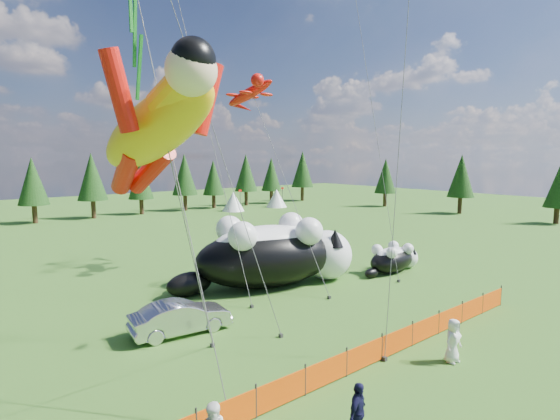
{
  "coord_description": "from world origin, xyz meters",
  "views": [
    {
      "loc": [
        -12.18,
        -13.04,
        7.86
      ],
      "look_at": [
        1.59,
        4.0,
        5.17
      ],
      "focal_mm": 28.0,
      "sensor_mm": 36.0,
      "label": 1
    }
  ],
  "objects": [
    {
      "name": "car",
      "position": [
        -3.85,
        4.32,
        0.73
      ],
      "size": [
        4.59,
        2.04,
        1.47
      ],
      "primitive_type": "imported",
      "rotation": [
        0.0,
        0.0,
        1.46
      ],
      "color": "silver",
      "rests_on": "ground"
    },
    {
      "name": "festival_tents",
      "position": [
        11.0,
        40.0,
        1.4
      ],
      "size": [
        50.0,
        3.2,
        2.8
      ],
      "primitive_type": null,
      "color": "white",
      "rests_on": "ground"
    },
    {
      "name": "gecko_kite",
      "position": [
        5.75,
        12.5,
        12.23
      ],
      "size": [
        4.4,
        12.27,
        15.11
      ],
      "color": "red",
      "rests_on": "ground"
    },
    {
      "name": "tree_line",
      "position": [
        0.0,
        45.0,
        4.0
      ],
      "size": [
        90.0,
        4.0,
        8.0
      ],
      "primitive_type": null,
      "color": "black",
      "rests_on": "ground"
    },
    {
      "name": "superhero_kite",
      "position": [
        -7.4,
        -1.98,
        8.63
      ],
      "size": [
        6.83,
        7.21,
        11.66
      ],
      "color": "#EFAB0C",
      "rests_on": "ground"
    },
    {
      "name": "ground",
      "position": [
        0.0,
        0.0,
        0.0
      ],
      "size": [
        160.0,
        160.0,
        0.0
      ],
      "primitive_type": "plane",
      "color": "#0F3D0B",
      "rests_on": "ground"
    },
    {
      "name": "safety_fence",
      "position": [
        0.0,
        -3.0,
        0.5
      ],
      "size": [
        22.06,
        0.06,
        1.1
      ],
      "color": "#262626",
      "rests_on": "ground"
    },
    {
      "name": "cat_large",
      "position": [
        3.96,
        7.41,
        2.04
      ],
      "size": [
        11.65,
        6.41,
        4.29
      ],
      "rotation": [
        0.0,
        0.0,
        -0.28
      ],
      "color": "black",
      "rests_on": "ground"
    },
    {
      "name": "spectator_e",
      "position": [
        3.01,
        -4.8,
        0.85
      ],
      "size": [
        0.86,
        0.59,
        1.71
      ],
      "primitive_type": "imported",
      "rotation": [
        0.0,
        0.0,
        -0.06
      ],
      "color": "white",
      "rests_on": "ground"
    },
    {
      "name": "cat_small",
      "position": [
        12.3,
        4.81,
        0.93
      ],
      "size": [
        5.44,
        2.04,
        1.96
      ],
      "rotation": [
        0.0,
        0.0,
        0.04
      ],
      "color": "black",
      "rests_on": "ground"
    },
    {
      "name": "diamond_kite_d",
      "position": [
        0.06,
        11.59,
        16.91
      ],
      "size": [
        0.95,
        7.49,
        19.02
      ],
      "color": "#0B8879",
      "rests_on": "ground"
    },
    {
      "name": "spectator_c",
      "position": [
        -3.47,
        -5.67,
        0.86
      ],
      "size": [
        1.13,
        0.84,
        1.72
      ],
      "primitive_type": "imported",
      "rotation": [
        0.0,
        0.0,
        0.36
      ],
      "color": "#141336",
      "rests_on": "ground"
    }
  ]
}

